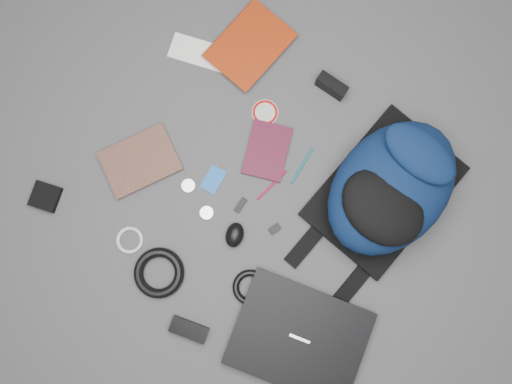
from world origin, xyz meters
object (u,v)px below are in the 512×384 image
Objects in this scene: pouch at (45,197)px; mouse at (235,235)px; textbook_red at (227,27)px; power_brick at (189,329)px; dvd_case at (267,151)px; backpack at (392,187)px; compact_camera at (332,86)px; laptop at (299,337)px; comic_book at (129,138)px.

mouse is at bearing 26.10° from pouch.
power_brick is (0.53, -0.88, -0.00)m from textbook_red.
dvd_case is 1.56× the size of power_brick.
mouse is 0.68× the size of power_brick.
backpack is 0.42m from dvd_case.
backpack is 4.92× the size of compact_camera.
dvd_case is (0.37, -0.26, -0.01)m from textbook_red.
power_brick is at bearing -162.74° from laptop.
comic_book is at bearing -130.73° from compact_camera.
backpack is 2.79× the size of dvd_case.
power_brick reaches higher than pouch.
laptop is at bearing -66.71° from dvd_case.
textbook_red is at bearing 114.16° from comic_book.
compact_camera is at bearing 9.63° from textbook_red.
backpack reaches higher than power_brick.
backpack is 0.40m from compact_camera.
dvd_case is at bearing 83.27° from mouse.
comic_book is (-0.02, -0.51, -0.01)m from textbook_red.
compact_camera reaches higher than dvd_case.
pouch is (-0.49, -0.57, 0.00)m from dvd_case.
laptop is 1.69× the size of comic_book.
backpack is 4.37× the size of power_brick.
mouse is 0.34m from power_brick.
compact_camera reaches higher than comic_book.
dvd_case is at bearing -31.58° from textbook_red.
laptop reaches higher than power_brick.
mouse is 0.94× the size of pouch.
pouch is (-0.64, 0.05, -0.00)m from power_brick.
pouch is at bearing 158.73° from power_brick.
backpack is 2.19× the size of comic_book.
backpack is 1.29× the size of laptop.
textbook_red is 3.10× the size of pouch.
mouse is (-0.36, 0.13, 0.00)m from laptop.
textbook_red is 0.51m from comic_book.
textbook_red is 0.41m from compact_camera.
power_brick is 1.38× the size of pouch.
mouse is (0.09, -0.29, 0.01)m from dvd_case.
dvd_case is 1.76× the size of compact_camera.
textbook_red is 2.54× the size of compact_camera.
pouch is at bearing 172.72° from laptop.
textbook_red and power_brick have the same top height.
textbook_red reaches higher than comic_book.
backpack is at bearing 55.30° from power_brick.
mouse reaches higher than laptop.
comic_book is (-0.79, -0.37, -0.10)m from backpack.
mouse reaches higher than textbook_red.
comic_book is 0.48m from mouse.
mouse is 0.64m from pouch.
textbook_red is 1.13× the size of comic_book.
backpack reaches higher than mouse.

